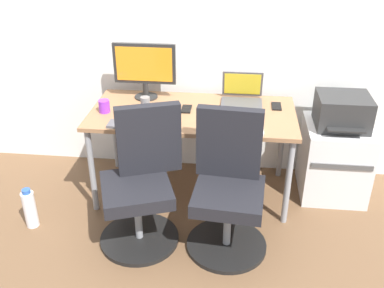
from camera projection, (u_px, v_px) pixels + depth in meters
ground_plane at (193, 191)px, 3.58m from camera, size 5.28×5.28×0.00m
back_wall at (199, 16)px, 3.36m from camera, size 4.40×0.04×2.60m
desk at (193, 119)px, 3.28m from camera, size 1.51×0.74×0.70m
office_chair_left at (141, 184)px, 2.90m from camera, size 0.56×0.56×0.94m
office_chair_right at (228, 189)px, 2.85m from camera, size 0.54×0.54×0.94m
side_cabinet at (334, 159)px, 3.45m from camera, size 0.49×0.53×0.58m
printer at (342, 111)px, 3.25m from camera, size 0.38×0.40×0.24m
water_bottle_on_floor at (30, 209)px, 3.12m from camera, size 0.09×0.09×0.31m
desktop_monitor at (145, 67)px, 3.37m from camera, size 0.48×0.18×0.43m
open_laptop at (242, 96)px, 3.37m from camera, size 0.31×0.27×0.22m
keyboard_by_monitor at (133, 125)px, 3.03m from camera, size 0.34×0.12×0.02m
keyboard_by_laptop at (238, 130)px, 2.96m from camera, size 0.34×0.12×0.02m
mouse_by_monitor at (135, 115)px, 3.15m from camera, size 0.06×0.10×0.03m
mouse_by_laptop at (218, 114)px, 3.16m from camera, size 0.06×0.10×0.03m
coffee_mug at (104, 106)px, 3.22m from camera, size 0.08×0.08×0.09m
pen_cup at (145, 104)px, 3.24m from camera, size 0.07×0.07×0.10m
phone_near_monitor at (186, 109)px, 3.27m from camera, size 0.07×0.14×0.01m
phone_near_laptop at (276, 106)px, 3.32m from camera, size 0.07×0.14×0.01m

